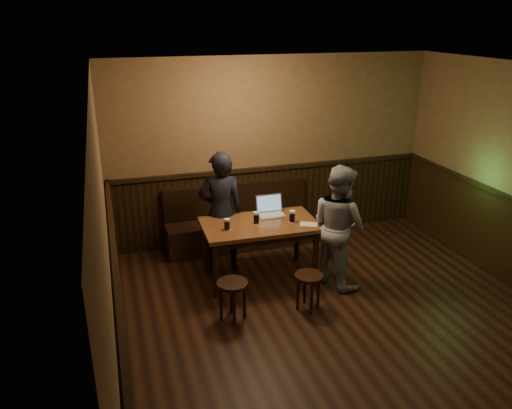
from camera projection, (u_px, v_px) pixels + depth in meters
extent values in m
cube|color=black|center=(361.00, 343.00, 5.41)|extent=(5.00, 6.00, 0.02)
cube|color=beige|center=(384.00, 77.00, 4.40)|extent=(5.00, 6.00, 0.02)
cube|color=olive|center=(272.00, 150.00, 7.59)|extent=(5.00, 0.02, 2.80)
cube|color=olive|center=(107.00, 258.00, 4.21)|extent=(0.02, 6.00, 2.80)
cube|color=black|center=(272.00, 203.00, 7.87)|extent=(4.98, 0.04, 1.10)
cube|color=black|center=(120.00, 342.00, 4.52)|extent=(0.04, 5.98, 1.10)
cube|color=black|center=(273.00, 168.00, 7.63)|extent=(4.98, 0.06, 0.06)
cube|color=black|center=(117.00, 285.00, 4.32)|extent=(0.06, 5.98, 0.06)
cube|color=black|center=(239.00, 233.00, 7.57)|extent=(2.20, 0.50, 0.45)
cube|color=black|center=(235.00, 199.00, 7.58)|extent=(2.20, 0.10, 0.50)
cube|color=#533317|center=(260.00, 225.00, 6.47)|extent=(1.51, 0.89, 0.05)
cube|color=black|center=(260.00, 230.00, 6.50)|extent=(1.38, 0.76, 0.09)
cube|color=maroon|center=(260.00, 223.00, 6.46)|extent=(0.39, 0.39, 0.00)
cylinder|color=black|center=(216.00, 271.00, 6.14)|extent=(0.07, 0.07, 0.74)
cylinder|color=black|center=(206.00, 248.00, 6.75)|extent=(0.07, 0.07, 0.74)
cylinder|color=black|center=(316.00, 258.00, 6.48)|extent=(0.07, 0.07, 0.74)
cylinder|color=black|center=(297.00, 237.00, 7.09)|extent=(0.07, 0.07, 0.74)
cylinder|color=black|center=(232.00, 284.00, 5.66)|extent=(0.40, 0.40, 0.04)
cylinder|color=black|center=(244.00, 300.00, 5.77)|extent=(0.04, 0.04, 0.46)
cylinder|color=black|center=(231.00, 295.00, 5.87)|extent=(0.04, 0.04, 0.46)
cylinder|color=black|center=(221.00, 302.00, 5.73)|extent=(0.04, 0.04, 0.46)
cylinder|color=black|center=(234.00, 308.00, 5.62)|extent=(0.04, 0.04, 0.46)
cylinder|color=black|center=(309.00, 276.00, 5.88)|extent=(0.36, 0.36, 0.04)
cylinder|color=black|center=(318.00, 291.00, 5.99)|extent=(0.04, 0.04, 0.44)
cylinder|color=black|center=(305.00, 287.00, 6.08)|extent=(0.04, 0.04, 0.44)
cylinder|color=black|center=(298.00, 294.00, 5.93)|extent=(0.04, 0.04, 0.44)
cylinder|color=black|center=(312.00, 298.00, 5.84)|extent=(0.04, 0.04, 0.44)
cylinder|color=maroon|center=(227.00, 230.00, 6.26)|extent=(0.09, 0.09, 0.00)
cylinder|color=silver|center=(227.00, 229.00, 6.26)|extent=(0.08, 0.08, 0.00)
cylinder|color=black|center=(227.00, 225.00, 6.24)|extent=(0.07, 0.07, 0.11)
cylinder|color=beige|center=(227.00, 220.00, 6.21)|extent=(0.07, 0.07, 0.03)
cylinder|color=maroon|center=(256.00, 223.00, 6.45)|extent=(0.10, 0.10, 0.00)
cylinder|color=silver|center=(256.00, 223.00, 6.45)|extent=(0.09, 0.09, 0.00)
cylinder|color=black|center=(256.00, 219.00, 6.43)|extent=(0.07, 0.07, 0.12)
cylinder|color=beige|center=(256.00, 213.00, 6.40)|extent=(0.08, 0.08, 0.03)
cylinder|color=maroon|center=(292.00, 222.00, 6.49)|extent=(0.10, 0.10, 0.00)
cylinder|color=silver|center=(292.00, 222.00, 6.49)|extent=(0.09, 0.09, 0.00)
cylinder|color=black|center=(292.00, 217.00, 6.47)|extent=(0.08, 0.08, 0.12)
cylinder|color=beige|center=(292.00, 211.00, 6.44)|extent=(0.08, 0.08, 0.03)
cube|color=silver|center=(272.00, 215.00, 6.69)|extent=(0.37, 0.26, 0.02)
cube|color=#B2B2B7|center=(272.00, 214.00, 6.69)|extent=(0.33, 0.20, 0.00)
cube|color=silver|center=(269.00, 203.00, 6.76)|extent=(0.36, 0.08, 0.24)
cube|color=#5E8DB0|center=(269.00, 203.00, 6.75)|extent=(0.33, 0.06, 0.20)
cube|color=silver|center=(309.00, 224.00, 6.42)|extent=(0.26, 0.23, 0.00)
imported|color=black|center=(221.00, 212.00, 6.72)|extent=(0.66, 0.48, 1.68)
imported|color=gray|center=(338.00, 226.00, 6.37)|extent=(0.83, 0.93, 1.60)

